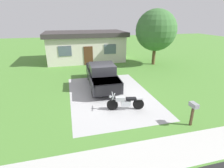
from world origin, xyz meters
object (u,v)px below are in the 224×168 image
Objects in this scene: mailbox at (193,108)px; pickup_truck at (101,74)px; motorcycle at (125,102)px; neighbor_house at (86,46)px; shade_tree at (156,30)px.

pickup_truck is at bearing 117.18° from mailbox.
pickup_truck reaches higher than mailbox.
mailbox is at bearing -40.74° from motorcycle.
mailbox is (2.73, -2.36, 0.51)m from motorcycle.
pickup_truck is at bearing -89.00° from neighbor_house.
shade_tree is 0.63× the size of neighbor_house.
shade_tree is at bearing 36.15° from pickup_truck.
shade_tree reaches higher than pickup_truck.
neighbor_house is (-0.76, 13.43, 1.32)m from motorcycle.
motorcycle is 4.21m from pickup_truck.
motorcycle is at bearing -86.76° from neighbor_house.
motorcycle is 11.90m from shade_tree.
shade_tree is (3.81, 11.71, 2.82)m from mailbox.
shade_tree is at bearing -29.11° from neighbor_house.
neighbor_house is (-7.31, 4.07, -2.01)m from shade_tree.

